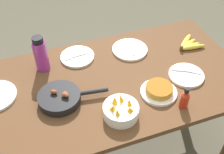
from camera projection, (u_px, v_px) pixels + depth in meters
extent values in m
plane|color=#565142|center=(112.00, 146.00, 2.20)|extent=(14.00, 14.00, 0.00)
cube|color=brown|center=(112.00, 83.00, 1.71)|extent=(1.64, 0.88, 0.03)
cylinder|color=brown|center=(180.00, 62.00, 2.40)|extent=(0.07, 0.07, 0.69)
ellipsoid|color=gold|center=(193.00, 47.00, 1.91)|extent=(0.19, 0.06, 0.03)
ellipsoid|color=gold|center=(190.00, 46.00, 1.92)|extent=(0.16, 0.05, 0.03)
ellipsoid|color=gold|center=(188.00, 44.00, 1.93)|extent=(0.17, 0.09, 0.03)
ellipsoid|color=gold|center=(186.00, 42.00, 1.95)|extent=(0.17, 0.16, 0.04)
cylinder|color=#4C3819|center=(181.00, 49.00, 1.89)|extent=(0.02, 0.02, 0.04)
cylinder|color=black|center=(60.00, 101.00, 1.57)|extent=(0.23, 0.23, 0.01)
cylinder|color=black|center=(59.00, 97.00, 1.56)|extent=(0.24, 0.24, 0.04)
cylinder|color=black|center=(94.00, 92.00, 1.58)|extent=(0.16, 0.05, 0.02)
ellipsoid|color=brown|center=(54.00, 92.00, 1.54)|extent=(0.05, 0.04, 0.02)
ellipsoid|color=brown|center=(65.00, 95.00, 1.52)|extent=(0.05, 0.05, 0.03)
ellipsoid|color=brown|center=(66.00, 95.00, 1.53)|extent=(0.03, 0.04, 0.03)
ellipsoid|color=brown|center=(65.00, 94.00, 1.53)|extent=(0.05, 0.05, 0.03)
cylinder|color=white|center=(159.00, 92.00, 1.62)|extent=(0.21, 0.21, 0.02)
cylinder|color=gold|center=(159.00, 89.00, 1.60)|extent=(0.16, 0.16, 0.04)
cylinder|color=#9B601E|center=(160.00, 87.00, 1.58)|extent=(0.15, 0.15, 0.00)
cylinder|color=white|center=(130.00, 50.00, 1.90)|extent=(0.24, 0.24, 0.02)
cylinder|color=silver|center=(132.00, 46.00, 1.91)|extent=(0.03, 0.11, 0.01)
cube|color=silver|center=(134.00, 53.00, 1.86)|extent=(0.03, 0.05, 0.00)
cylinder|color=white|center=(186.00, 75.00, 1.72)|extent=(0.22, 0.22, 0.02)
cylinder|color=silver|center=(182.00, 71.00, 1.73)|extent=(0.12, 0.07, 0.01)
cube|color=silver|center=(197.00, 72.00, 1.72)|extent=(0.05, 0.04, 0.00)
cylinder|color=white|center=(77.00, 57.00, 1.85)|extent=(0.22, 0.22, 0.02)
cylinder|color=silver|center=(81.00, 55.00, 1.84)|extent=(0.12, 0.02, 0.01)
cube|color=silver|center=(69.00, 58.00, 1.82)|extent=(0.05, 0.03, 0.00)
cylinder|color=white|center=(121.00, 111.00, 1.48)|extent=(0.19, 0.19, 0.07)
cone|color=#F4A819|center=(129.00, 103.00, 1.46)|extent=(0.03, 0.04, 0.05)
cone|color=#F4A819|center=(121.00, 98.00, 1.47)|extent=(0.05, 0.04, 0.06)
cone|color=#F4A819|center=(115.00, 100.00, 1.46)|extent=(0.05, 0.05, 0.06)
cone|color=#F4A819|center=(113.00, 108.00, 1.43)|extent=(0.04, 0.05, 0.05)
cone|color=#F4A819|center=(117.00, 112.00, 1.41)|extent=(0.04, 0.04, 0.06)
cone|color=#F4A819|center=(130.00, 110.00, 1.43)|extent=(0.06, 0.06, 0.04)
cylinder|color=#992D89|center=(41.00, 56.00, 1.71)|extent=(0.08, 0.08, 0.20)
cylinder|color=black|center=(37.00, 40.00, 1.62)|extent=(0.06, 0.06, 0.04)
cylinder|color=#B72814|center=(184.00, 101.00, 1.52)|extent=(0.05, 0.05, 0.09)
cone|color=#B72814|center=(186.00, 94.00, 1.48)|extent=(0.05, 0.05, 0.03)
cylinder|color=black|center=(187.00, 90.00, 1.46)|extent=(0.03, 0.03, 0.03)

